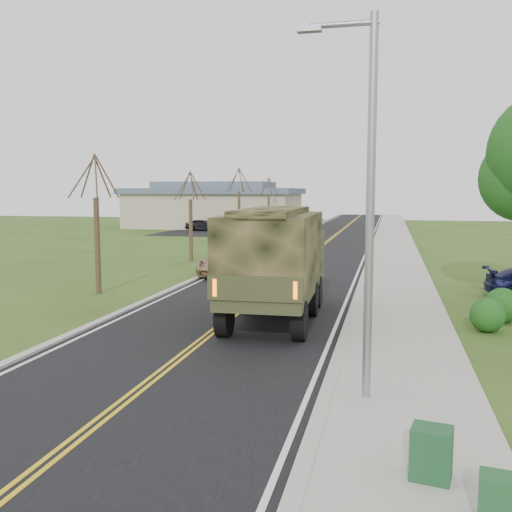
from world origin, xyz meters
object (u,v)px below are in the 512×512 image
(military_truck, at_px, (276,256))
(suv_champagne, at_px, (229,262))
(sedan_silver, at_px, (264,246))
(utility_box_near, at_px, (431,453))
(utility_box_far, at_px, (501,500))

(military_truck, height_order, suv_champagne, military_truck)
(suv_champagne, height_order, sedan_silver, sedan_silver)
(military_truck, bearing_deg, utility_box_near, -68.56)
(utility_box_far, bearing_deg, suv_champagne, 123.15)
(military_truck, bearing_deg, suv_champagne, 112.65)
(military_truck, xyz_separation_m, utility_box_far, (5.31, -11.52, -1.81))
(suv_champagne, bearing_deg, utility_box_far, -61.41)
(military_truck, distance_m, utility_box_near, 11.54)
(military_truck, distance_m, suv_champagne, 11.21)
(utility_box_near, bearing_deg, suv_champagne, 124.13)
(suv_champagne, distance_m, sedan_silver, 8.83)
(military_truck, relative_size, sedan_silver, 1.77)
(suv_champagne, xyz_separation_m, sedan_silver, (-0.01, 8.83, 0.05))
(military_truck, height_order, utility_box_far, military_truck)
(sedan_silver, xyz_separation_m, utility_box_far, (9.91, -30.47, -0.31))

